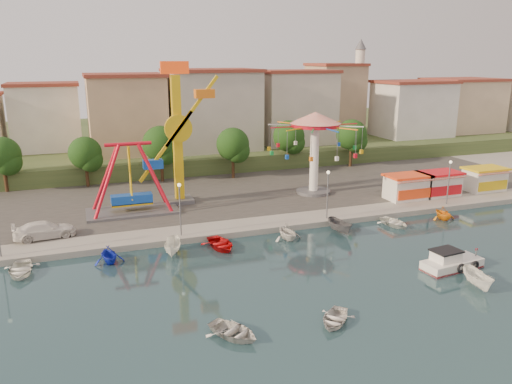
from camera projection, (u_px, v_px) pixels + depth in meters
name	position (u px, v px, depth m)	size (l,w,h in m)	color
ground	(313.00, 283.00, 39.97)	(200.00, 200.00, 0.00)	#132734
quay_deck	(171.00, 150.00, 96.21)	(200.00, 100.00, 0.60)	#9E998E
asphalt_pad	(214.00, 187.00, 67.07)	(90.00, 28.00, 0.01)	#4C4944
hill_terrace	(166.00, 140.00, 100.44)	(200.00, 60.00, 3.00)	#384C26
pirate_ship_ride	(130.00, 180.00, 55.21)	(10.00, 5.00, 8.00)	#59595E
kamikaze_tower	(181.00, 137.00, 58.10)	(6.53, 3.10, 16.50)	#59595E
wave_swinger	(315.00, 134.00, 62.29)	(11.60, 11.60, 10.40)	#59595E
booth_left	(407.00, 187.00, 61.19)	(5.40, 3.78, 3.08)	white
booth_mid	(439.00, 183.00, 62.74)	(5.40, 3.78, 3.08)	white
booth_right	(484.00, 179.00, 65.13)	(5.40, 3.78, 3.08)	white
lamp_post_1	(180.00, 211.00, 48.36)	(0.14, 0.14, 5.00)	#59595E
lamp_post_2	(327.00, 196.00, 53.59)	(0.14, 0.14, 5.00)	#59595E
lamp_post_3	(448.00, 184.00, 58.82)	(0.14, 0.14, 5.00)	#59595E
tree_0	(2.00, 155.00, 63.63)	(4.60, 4.60, 7.19)	#382314
tree_1	(85.00, 153.00, 66.30)	(4.35, 4.35, 6.80)	#382314
tree_2	(161.00, 144.00, 68.99)	(5.02, 5.02, 7.85)	#382314
tree_3	(233.00, 144.00, 71.05)	(4.68, 4.68, 7.32)	#382314
tree_4	(289.00, 136.00, 76.98)	(4.86, 4.86, 7.60)	#382314
tree_5	(352.00, 135.00, 78.61)	(4.83, 4.83, 7.54)	#382314
building_1	(45.00, 125.00, 77.76)	(12.33, 9.01, 8.63)	silver
building_2	(130.00, 113.00, 82.25)	(11.95, 9.28, 11.23)	tan
building_3	(216.00, 118.00, 84.15)	(12.59, 10.50, 9.20)	beige
building_4	(282.00, 113.00, 91.64)	(10.75, 9.23, 9.24)	beige
building_5	(351.00, 106.00, 94.04)	(12.77, 10.96, 11.21)	tan
building_6	(409.00, 102.00, 96.33)	(8.23, 8.98, 12.36)	silver
building_7	(441.00, 107.00, 105.16)	(11.59, 10.93, 8.76)	beige
minaret	(359.00, 84.00, 97.53)	(2.80, 2.80, 18.00)	silver
cabin_motorboat	(451.00, 263.00, 42.55)	(5.62, 2.62, 1.91)	white
rowboat_a	(234.00, 331.00, 32.19)	(2.66, 3.72, 0.77)	silver
rowboat_b	(334.00, 319.00, 33.85)	(2.38, 3.33, 0.69)	silver
skiff	(478.00, 279.00, 39.04)	(1.35, 3.59, 1.39)	white
van	(44.00, 230.00, 48.05)	(2.30, 5.65, 1.64)	white
moored_boat_0	(20.00, 270.00, 41.50)	(2.86, 4.01, 0.83)	white
moored_boat_1	(109.00, 254.00, 43.74)	(2.58, 2.99, 1.57)	#1628C4
moored_boat_2	(173.00, 247.00, 45.61)	(1.39, 3.69, 1.43)	white
moored_boat_3	(221.00, 244.00, 47.16)	(2.98, 4.17, 0.86)	red
moored_boat_4	(287.00, 232.00, 49.30)	(2.74, 3.17, 1.67)	silver
moored_boat_5	(340.00, 226.00, 51.27)	(1.39, 3.69, 1.43)	#515055
moored_boat_6	(394.00, 222.00, 53.51)	(2.61, 3.65, 0.76)	white
moored_boat_7	(443.00, 213.00, 55.50)	(2.48, 2.87, 1.51)	orange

